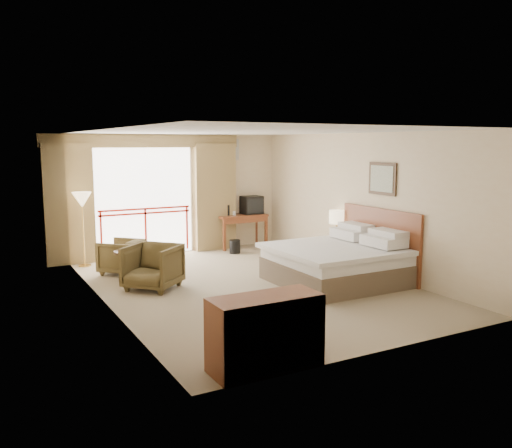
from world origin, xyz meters
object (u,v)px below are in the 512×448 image
side_table (128,260)px  armchair_far (122,273)px  bed (338,262)px  wastebasket (235,247)px  desk (240,222)px  table_lamp (337,218)px  floor_lamp (82,203)px  armchair_near (153,289)px  tv (252,205)px  dresser (266,333)px  nightstand (338,252)px

side_table → armchair_far: bearing=86.7°
bed → wastebasket: (-0.46, 3.26, -0.22)m
desk → armchair_far: 3.58m
table_lamp → floor_lamp: 5.20m
bed → table_lamp: bearing=54.1°
wastebasket → armchair_near: 3.33m
table_lamp → tv: tv is taller
bed → tv: 3.93m
wastebasket → armchair_far: bearing=-166.0°
tv → dresser: (-3.33, -6.54, -0.59)m
nightstand → side_table: (-4.17, 0.77, 0.11)m
nightstand → floor_lamp: size_ratio=0.35×
bed → side_table: size_ratio=3.82×
dresser → wastebasket: bearing=62.7°
table_lamp → wastebasket: bearing=123.3°
nightstand → side_table: side_table is taller
side_table → floor_lamp: 1.93m
tv → floor_lamp: floor_lamp is taller
table_lamp → bed: bearing=-125.9°
bed → armchair_near: 3.31m
bed → desk: size_ratio=1.74×
table_lamp → floor_lamp: floor_lamp is taller
wastebasket → armchair_far: size_ratio=0.42×
desk → dresser: (-3.03, -6.60, -0.20)m
table_lamp → wastebasket: table_lamp is taller
armchair_far → desk: bearing=157.8°
wastebasket → floor_lamp: 3.50m
dresser → table_lamp: bearing=41.0°
dresser → armchair_near: bearing=86.8°
tv → wastebasket: (-0.77, -0.60, -0.86)m
table_lamp → floor_lamp: size_ratio=0.38×
armchair_far → side_table: (-0.04, -0.63, 0.38)m
table_lamp → floor_lamp: (-4.63, 2.34, 0.33)m
nightstand → dresser: dresser is taller
table_lamp → dresser: table_lamp is taller
bed → desk: bed is taller
side_table → floor_lamp: bearing=106.1°
armchair_near → side_table: size_ratio=1.54×
nightstand → dresser: (-3.90, -3.84, 0.15)m
desk → wastebasket: size_ratio=3.93×
nightstand → wastebasket: (-1.34, 2.09, -0.11)m
armchair_far → dresser: 5.26m
dresser → nightstand: bearing=40.6°
table_lamp → dresser: size_ratio=0.46×
armchair_near → floor_lamp: floor_lamp is taller
floor_lamp → dresser: floor_lamp is taller
desk → armchair_far: (-3.25, -1.36, -0.62)m
tv → dresser: tv is taller
desk → side_table: (-3.29, -1.98, -0.24)m
tv → dresser: 7.36m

